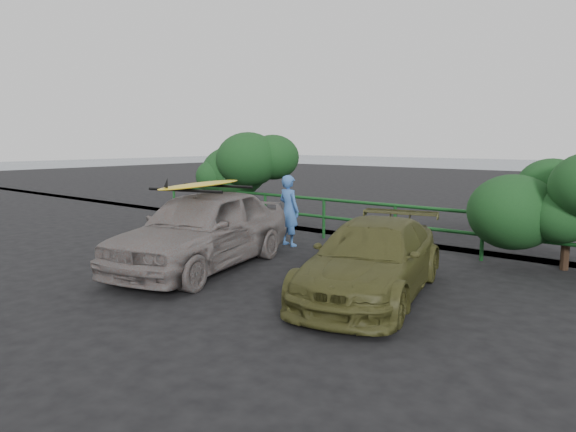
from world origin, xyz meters
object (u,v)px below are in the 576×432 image
at_px(guardrail, 357,222).
at_px(man, 289,211).
at_px(sedan, 203,229).
at_px(olive_vehicle, 372,259).
at_px(surfboard, 202,185).

distance_m(guardrail, man, 1.73).
distance_m(sedan, olive_vehicle, 3.53).
distance_m(man, surfboard, 2.86).
height_order(guardrail, man, man).
bearing_deg(sedan, olive_vehicle, -6.35).
relative_size(guardrail, surfboard, 5.47).
xyz_separation_m(guardrail, olive_vehicle, (2.45, -3.57, 0.08)).
relative_size(man, surfboard, 0.66).
xyz_separation_m(olive_vehicle, man, (-3.55, 2.28, 0.24)).
xyz_separation_m(sedan, surfboard, (0.00, 0.00, 0.86)).
distance_m(guardrail, sedan, 4.17).
relative_size(sedan, olive_vehicle, 1.10).
xyz_separation_m(man, surfboard, (0.06, -2.74, 0.80)).
relative_size(olive_vehicle, man, 2.45).
bearing_deg(olive_vehicle, man, 133.45).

